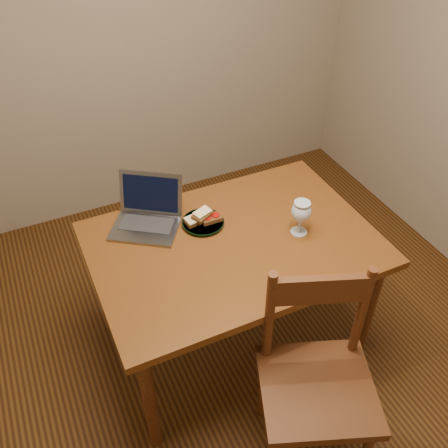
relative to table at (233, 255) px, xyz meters
name	(u,v)px	position (x,y,z in m)	size (l,w,h in m)	color
floor	(235,358)	(-0.03, -0.11, -0.66)	(3.20, 3.20, 0.02)	black
back_wall	(120,20)	(-0.03, 1.50, 0.65)	(3.20, 0.02, 2.60)	gray
table	(233,255)	(0.00, 0.00, 0.00)	(1.30, 0.90, 0.74)	#46240B
chair	(318,375)	(0.06, -0.66, -0.12)	(0.59, 0.57, 0.49)	#391E0B
plate	(203,223)	(-0.08, 0.17, 0.09)	(0.20, 0.20, 0.02)	black
sandwich_cheese	(196,220)	(-0.11, 0.18, 0.12)	(0.10, 0.06, 0.03)	#381E0C
sandwich_tomato	(211,218)	(-0.04, 0.16, 0.12)	(0.10, 0.06, 0.03)	#381E0C
sandwich_top	(202,214)	(-0.08, 0.18, 0.14)	(0.10, 0.06, 0.03)	#381E0C
milk_glass	(301,218)	(0.31, -0.07, 0.18)	(0.09, 0.09, 0.18)	white
laptop	(148,212)	(-0.31, 0.30, 0.14)	(0.41, 0.40, 0.22)	slate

